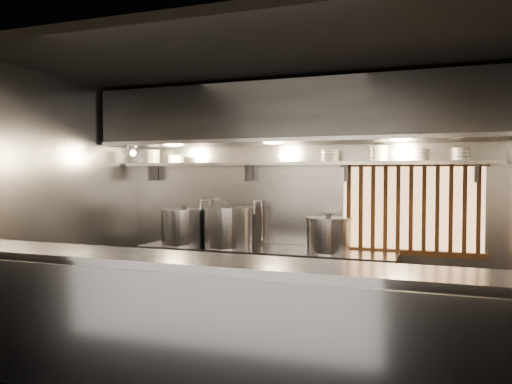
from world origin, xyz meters
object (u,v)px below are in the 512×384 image
Objects in this scene: pendant_bulb at (283,156)px; stock_pot_mid at (228,227)px; stock_pot_right at (328,235)px; stock_pot_left at (184,226)px; heat_lamp at (132,148)px.

pendant_bulb is 0.24× the size of stock_pot_mid.
stock_pot_left is at bearing 179.51° from stock_pot_right.
stock_pot_mid is (1.15, 0.25, -0.93)m from heat_lamp.
stock_pot_right is (1.79, -0.02, -0.02)m from stock_pot_left.
stock_pot_left is 1.79m from stock_pot_right.
heat_lamp is at bearing -174.31° from stock_pot_right.
pendant_bulb is at bearing 4.62° from stock_pot_left.
pendant_bulb is at bearing 8.89° from stock_pot_mid.
stock_pot_left is (0.56, 0.25, -0.95)m from heat_lamp.
heat_lamp reaches higher than stock_pot_mid.
stock_pot_right is at bearing 5.69° from heat_lamp.
stock_pot_right is at bearing -0.69° from stock_pot_mid.
stock_pot_right is (2.35, 0.23, -0.97)m from heat_lamp.
pendant_bulb is 1.50m from stock_pot_left.
heat_lamp is 0.54× the size of stock_pot_right.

